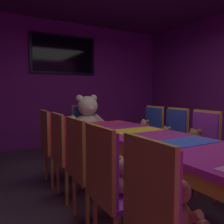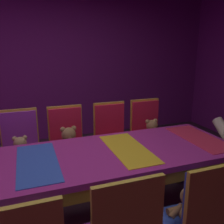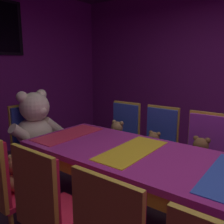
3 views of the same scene
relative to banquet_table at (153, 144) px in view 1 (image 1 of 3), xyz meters
name	(u,v)px [view 1 (image 1 of 3)]	position (x,y,z in m)	size (l,w,h in m)	color
ground_plane	(152,201)	(0.00, 0.00, -0.66)	(7.90, 7.90, 0.00)	#3F2D38
wall_back	(63,84)	(0.00, 3.20, 0.74)	(5.20, 0.12, 2.80)	#721E72
banquet_table	(153,144)	(0.00, 0.00, 0.00)	(0.90, 2.83, 0.75)	#B22D8C
chair_left_0	(159,209)	(-0.82, -1.05, -0.06)	(0.42, 0.41, 0.98)	#CC338C
teddy_left_0	(178,206)	(-0.67, -1.05, -0.07)	(0.23, 0.30, 0.29)	olive
chair_left_1	(109,179)	(-0.84, -0.54, -0.06)	(0.42, 0.41, 0.98)	purple
teddy_left_1	(126,178)	(-0.70, -0.54, -0.08)	(0.23, 0.29, 0.28)	tan
chair_left_2	(84,160)	(-0.83, -0.02, -0.06)	(0.42, 0.41, 0.98)	red
teddy_left_2	(98,158)	(-0.68, -0.02, -0.06)	(0.27, 0.35, 0.33)	#9E7247
chair_left_3	(65,148)	(-0.83, 0.53, -0.06)	(0.42, 0.41, 0.98)	red
chair_left_4	(51,140)	(-0.85, 1.05, -0.06)	(0.42, 0.41, 0.98)	red
teddy_left_4	(62,139)	(-0.70, 1.05, -0.07)	(0.25, 0.32, 0.30)	#9E7247
chair_right_2	(202,141)	(0.81, 0.01, -0.06)	(0.42, 0.41, 0.98)	purple
teddy_right_2	(194,143)	(0.67, 0.01, -0.07)	(0.25, 0.33, 0.31)	brown
chair_right_3	(174,134)	(0.85, 0.55, -0.06)	(0.42, 0.41, 0.98)	#2D47B2
teddy_right_3	(166,137)	(0.71, 0.55, -0.08)	(0.22, 0.28, 0.26)	olive
chair_right_4	(151,129)	(0.85, 1.08, -0.06)	(0.42, 0.41, 0.98)	#2D47B2
teddy_right_4	(144,130)	(0.71, 1.08, -0.06)	(0.25, 0.33, 0.31)	#9E7247
throne_chair	(84,126)	(0.00, 1.96, -0.06)	(0.41, 0.42, 0.98)	#2D47B2
king_teddy_bear	(88,118)	(0.00, 1.79, 0.11)	(0.76, 0.59, 0.71)	beige
wall_tv	(64,55)	(0.00, 3.11, 1.39)	(1.47, 0.06, 0.85)	black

